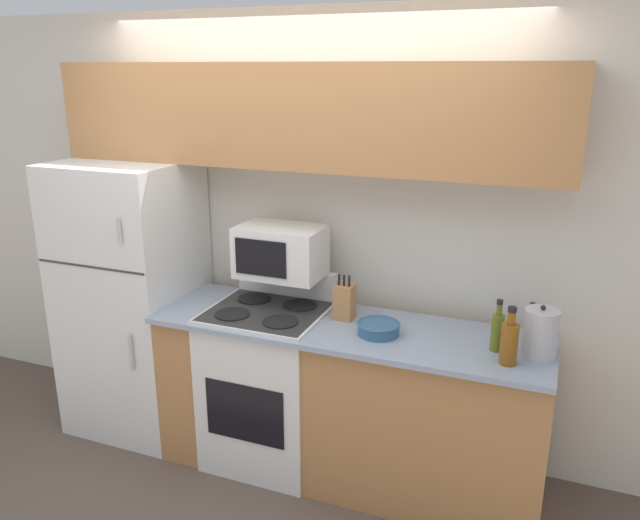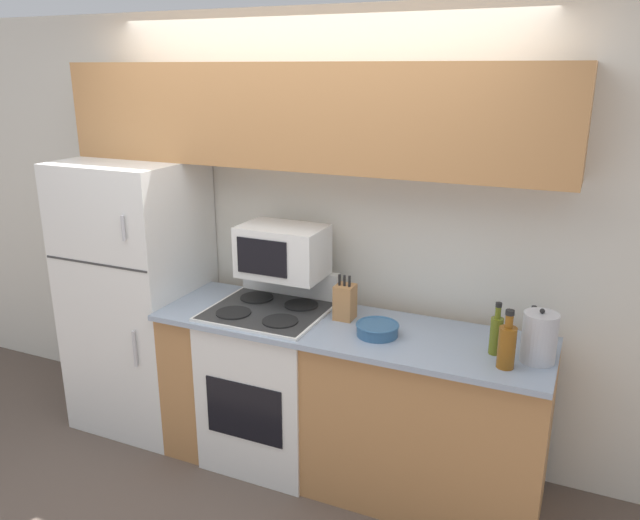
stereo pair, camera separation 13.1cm
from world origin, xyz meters
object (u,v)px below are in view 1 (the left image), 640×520
refrigerator (133,298)px  bottle_soy_sauce (531,323)px  microwave (281,251)px  bottle_olive_oil (497,331)px  bowl (378,328)px  stove (269,383)px  kettle (540,334)px  knife_block (344,301)px  bottle_whiskey (509,342)px

refrigerator → bottle_soy_sauce: 2.35m
microwave → bottle_olive_oil: (1.22, -0.15, -0.22)m
bowl → bottle_olive_oil: (0.58, 0.03, 0.07)m
bottle_soy_sauce → refrigerator: bearing=-176.1°
stove → kettle: (1.44, -0.03, 0.56)m
microwave → bowl: size_ratio=2.12×
refrigerator → knife_block: 1.40m
microwave → kettle: 1.43m
bottle_soy_sauce → kettle: bearing=-77.5°
bottle_olive_oil → bottle_whiskey: bearing=-62.3°
kettle → bottle_whiskey: bearing=-135.4°
stove → microwave: size_ratio=2.31×
bowl → kettle: size_ratio=0.85×
refrigerator → bottle_olive_oil: refrigerator is taller
stove → bottle_soy_sauce: bottle_soy_sauce is taller
knife_block → microwave: bearing=173.5°
bottle_whiskey → kettle: 0.18m
refrigerator → bowl: (1.62, -0.11, 0.10)m
stove → kettle: 1.54m
bowl → bottle_whiskey: (0.65, -0.10, 0.08)m
bowl → kettle: (0.78, 0.03, 0.08)m
bottle_soy_sauce → bottle_whiskey: size_ratio=0.64×
bottle_whiskey → stove: bearing=173.4°
stove → microwave: 0.77m
bottle_soy_sauce → knife_block: bearing=-172.4°
bottle_soy_sauce → bottle_olive_oil: bearing=-120.7°
bowl → bottle_soy_sauce: 0.77m
knife_block → bottle_soy_sauce: (0.96, 0.13, -0.03)m
microwave → bottle_olive_oil: 1.24m
stove → knife_block: bearing=11.1°
refrigerator → knife_block: refrigerator is taller
bowl → bottle_olive_oil: 0.59m
stove → bottle_soy_sauce: size_ratio=6.09×
bowl → bottle_whiskey: size_ratio=0.80×
knife_block → bottle_whiskey: bearing=-15.0°
bottle_soy_sauce → microwave: bearing=-176.5°
refrigerator → bottle_whiskey: size_ratio=6.09×
microwave → bottle_soy_sauce: size_ratio=2.63×
microwave → bottle_soy_sauce: (1.36, 0.08, -0.25)m
bottle_olive_oil → kettle: size_ratio=0.99×
stove → bottle_whiskey: size_ratio=3.91×
refrigerator → bowl: bearing=-3.7°
knife_block → bottle_whiskey: (0.88, -0.24, 0.01)m
kettle → stove: bearing=178.9°
bottle_soy_sauce → bottle_whiskey: 0.37m
knife_block → bottle_olive_oil: bearing=-7.6°
bottle_olive_oil → bottle_whiskey: bottle_whiskey is taller
microwave → bowl: 0.72m
bowl → kettle: 0.78m
knife_block → bottle_soy_sauce: knife_block is taller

